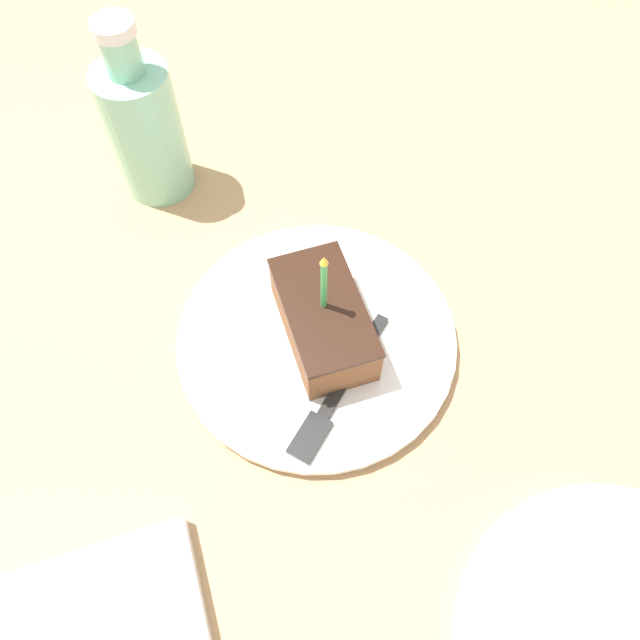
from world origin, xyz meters
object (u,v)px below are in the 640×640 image
object	(u,v)px
cake_slice	(324,319)
bottle	(145,127)
fork	(336,394)
plate	(320,337)

from	to	relation	value
cake_slice	bottle	bearing A→B (deg)	113.66
cake_slice	bottle	xyz separation A→B (m)	(-0.12, 0.26, 0.04)
cake_slice	fork	bearing A→B (deg)	-98.16
fork	bottle	world-z (taller)	bottle
fork	bottle	bearing A→B (deg)	107.77
fork	bottle	xyz separation A→B (m)	(-0.11, 0.33, 0.06)
plate	cake_slice	bearing A→B (deg)	-11.08
plate	bottle	distance (m)	0.30
plate	cake_slice	distance (m)	0.03
bottle	plate	bearing A→B (deg)	-66.89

